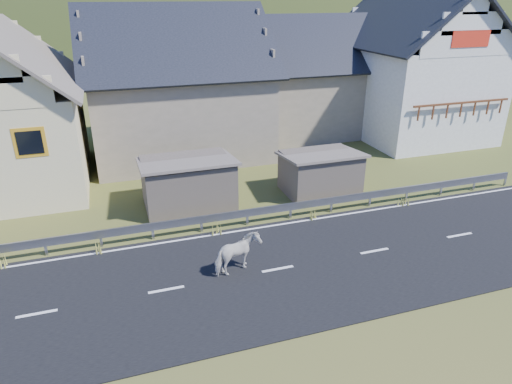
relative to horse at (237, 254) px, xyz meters
name	(u,v)px	position (x,y,z in m)	size (l,w,h in m)	color
ground	(278,270)	(1.41, -0.31, -0.76)	(160.00, 160.00, 0.00)	#354619
road	(278,270)	(1.41, -0.31, -0.74)	(60.00, 7.00, 0.04)	black
lane_markings	(278,269)	(1.41, -0.31, -0.71)	(60.00, 6.60, 0.01)	silver
guardrail	(247,213)	(1.41, 3.37, -0.19)	(28.10, 0.09, 0.75)	#93969B
shed_left	(188,183)	(-0.59, 6.19, 0.34)	(4.30, 3.30, 2.40)	brown
shed_right	(320,173)	(5.91, 5.69, 0.24)	(3.80, 2.90, 2.20)	brown
house_cream	(1,101)	(-8.59, 11.69, 3.60)	(7.80, 9.80, 8.30)	beige
house_stone_a	(175,76)	(0.41, 14.69, 3.88)	(10.80, 9.80, 8.90)	gray
house_stone_b	(313,70)	(10.41, 16.69, 3.48)	(9.80, 8.80, 8.10)	gray
house_white	(412,59)	(16.41, 13.69, 4.30)	(8.80, 10.80, 9.70)	white
mountain	(129,73)	(6.41, 179.69, -20.76)	(440.00, 280.00, 260.00)	#283615
horse	(237,254)	(0.00, 0.00, 0.00)	(1.70, 0.77, 1.43)	beige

